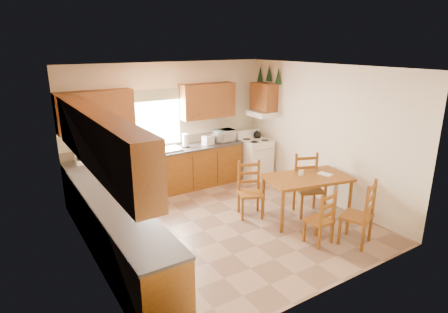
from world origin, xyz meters
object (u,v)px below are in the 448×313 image
chair_near_left (357,212)px  dining_table (306,197)px  chair_far_right (309,186)px  chair_near_right (319,217)px  chair_far_left (251,190)px  microwave (224,136)px  stove (255,160)px

chair_near_left → dining_table: bearing=-110.6°
chair_near_left → chair_far_right: chair_far_right is taller
chair_near_right → chair_far_left: 1.41m
microwave → chair_far_right: (0.33, -2.40, -0.50)m
dining_table → chair_far_right: bearing=41.8°
stove → chair_far_left: size_ratio=0.90×
microwave → chair_near_right: 3.33m
chair_far_right → chair_near_left: bearing=-74.8°
stove → chair_near_left: chair_near_left is taller
chair_far_left → chair_far_right: (0.96, -0.51, 0.05)m
chair_far_left → chair_near_left: bearing=-40.6°
stove → chair_far_right: bearing=-96.8°
chair_near_left → chair_near_right: 0.59m
dining_table → chair_far_right: 0.24m
chair_near_left → chair_far_left: bearing=-85.4°
microwave → chair_far_right: 2.48m
dining_table → chair_near_left: (0.01, -1.09, 0.13)m
dining_table → chair_near_right: 0.90m
chair_near_left → chair_far_left: size_ratio=1.05×
chair_near_right → chair_near_left: bearing=141.3°
microwave → chair_far_left: bearing=-104.6°
chair_near_right → microwave: bearing=-100.4°
microwave → chair_near_right: (-0.30, -3.26, -0.61)m
stove → chair_far_right: (-0.34, -2.08, 0.10)m
chair_far_left → chair_far_right: size_ratio=0.91×
stove → microwave: size_ratio=2.06×
dining_table → stove: bearing=89.5°
chair_near_left → chair_far_left: 1.87m
dining_table → chair_near_left: size_ratio=1.40×
dining_table → chair_near_right: (-0.47, -0.77, 0.05)m
chair_near_right → chair_far_right: chair_far_right is taller
stove → microwave: microwave is taller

